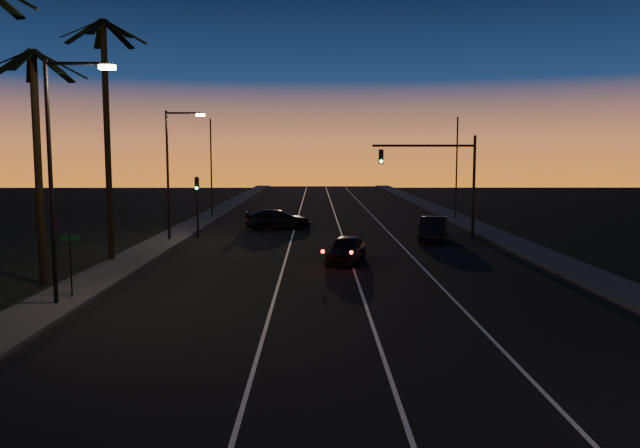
{
  "coord_description": "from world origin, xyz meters",
  "views": [
    {
      "loc": [
        -1.38,
        -2.71,
        5.55
      ],
      "look_at": [
        -1.19,
        23.41,
        2.72
      ],
      "focal_mm": 35.0,
      "sensor_mm": 36.0,
      "label": 1
    }
  ],
  "objects_px": {
    "lead_car": "(346,249)",
    "cross_car": "(277,219)",
    "signal_mast": "(440,168)",
    "right_car": "(433,229)"
  },
  "relations": [
    {
      "from": "lead_car",
      "to": "cross_car",
      "type": "xyz_separation_m",
      "value": [
        -4.52,
        15.18,
        0.05
      ]
    },
    {
      "from": "cross_car",
      "to": "signal_mast",
      "type": "bearing_deg",
      "value": -22.95
    },
    {
      "from": "right_car",
      "to": "cross_car",
      "type": "height_order",
      "value": "right_car"
    },
    {
      "from": "signal_mast",
      "to": "right_car",
      "type": "bearing_deg",
      "value": -110.94
    },
    {
      "from": "lead_car",
      "to": "signal_mast",
      "type": "bearing_deg",
      "value": 56.24
    },
    {
      "from": "lead_car",
      "to": "right_car",
      "type": "height_order",
      "value": "right_car"
    },
    {
      "from": "signal_mast",
      "to": "right_car",
      "type": "height_order",
      "value": "signal_mast"
    },
    {
      "from": "right_car",
      "to": "cross_car",
      "type": "distance_m",
      "value": 12.65
    },
    {
      "from": "signal_mast",
      "to": "cross_car",
      "type": "bearing_deg",
      "value": 157.05
    },
    {
      "from": "lead_car",
      "to": "right_car",
      "type": "xyz_separation_m",
      "value": [
        6.19,
        8.46,
        0.08
      ]
    }
  ]
}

